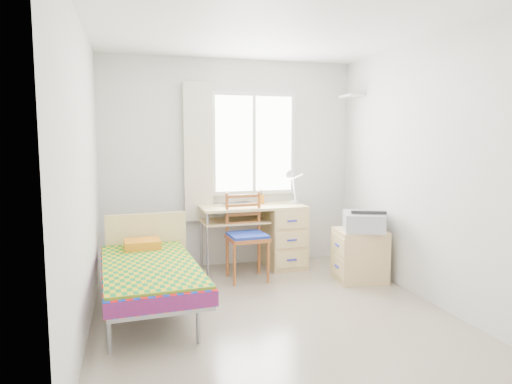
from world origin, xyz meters
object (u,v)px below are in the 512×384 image
desk (279,233)px  printer (363,221)px  cabinet (359,255)px  chair (247,231)px  bed (149,269)px

desk → printer: same height
printer → desk: bearing=154.4°
cabinet → desk: bearing=140.0°
desk → chair: size_ratio=1.29×
desk → printer: bearing=-49.0°
bed → cabinet: bed is taller
desk → cabinet: size_ratio=2.17×
bed → desk: size_ratio=1.45×
chair → printer: size_ratio=1.63×
cabinet → printer: (0.02, -0.03, 0.40)m
chair → cabinet: bearing=-22.0°
desk → chair: 0.63m
bed → cabinet: bearing=2.7°
desk → cabinet: desk is taller
bed → printer: size_ratio=3.07×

